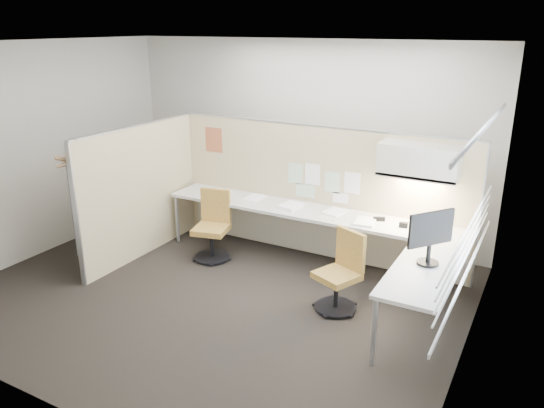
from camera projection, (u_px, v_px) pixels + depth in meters
The scene contains 26 objects.
floor at pixel (216, 293), 6.21m from camera, with size 5.50×4.50×0.01m, color black.
ceiling at pixel (206, 43), 5.30m from camera, with size 5.50×4.50×0.01m, color white.
wall_back at pixel (301, 140), 7.62m from camera, with size 5.50×0.02×2.80m, color beige.
wall_front at pixel (35, 252), 3.89m from camera, with size 5.50×0.02×2.80m, color beige.
wall_left at pixel (40, 150), 7.01m from camera, with size 0.02×4.50×2.80m, color beige.
wall_right at pixel (478, 221), 4.51m from camera, with size 0.02×4.50×2.80m, color beige.
window_pane at pixel (477, 204), 4.47m from camera, with size 0.01×2.80×1.30m, color #ADBCC9.
partition_back at pixel (317, 192), 7.00m from camera, with size 4.10×0.06×1.75m, color #CCBB8D.
partition_left at pixel (141, 192), 7.02m from camera, with size 0.06×2.20×1.75m, color #CCBB8D.
desk at pixel (328, 228), 6.53m from camera, with size 4.00×2.07×0.73m.
overhead_bin at pixel (419, 161), 6.01m from camera, with size 0.90×0.36×0.38m, color beige.
task_light_strip at pixel (418, 179), 6.08m from camera, with size 0.60×0.06×0.02m, color #FFEABF.
pinned_papers at pixel (321, 182), 6.89m from camera, with size 1.01×0.00×0.47m.
poster at pixel (214, 140), 7.53m from camera, with size 0.28×0.00×0.35m, color orange.
chair_left at pixel (213, 228), 7.02m from camera, with size 0.51×0.53×0.91m.
chair_right at pixel (341, 274), 5.75m from camera, with size 0.54×0.55×0.88m.
monitor at pixel (430, 234), 5.14m from camera, with size 0.34×0.43×0.55m.
phone at pixel (430, 229), 6.00m from camera, with size 0.24×0.23×0.12m.
stapler at pixel (379, 219), 6.38m from camera, with size 0.14×0.04×0.05m, color black.
tape_dispenser at pixel (403, 225), 6.18m from camera, with size 0.10×0.06×0.06m, color black.
coat_hook at pixel (72, 169), 6.06m from camera, with size 0.18×0.48×1.43m.
paper_stack_0 at pixel (220, 194), 7.36m from camera, with size 0.23×0.30×0.03m, color white.
paper_stack_1 at pixel (255, 198), 7.21m from camera, with size 0.23×0.30×0.02m, color white.
paper_stack_2 at pixel (291, 206), 6.84m from camera, with size 0.23×0.30×0.05m, color white.
paper_stack_3 at pixel (335, 212), 6.68m from camera, with size 0.23×0.30×0.02m, color white.
paper_stack_4 at pixel (365, 222), 6.32m from camera, with size 0.23×0.30×0.03m, color white.
Camera 1 is at (3.24, -4.54, 2.99)m, focal length 35.00 mm.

